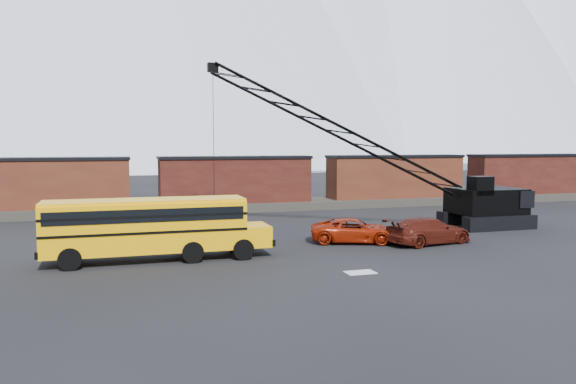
% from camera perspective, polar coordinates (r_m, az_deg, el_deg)
% --- Properties ---
extents(ground, '(160.00, 160.00, 0.00)m').
position_cam_1_polar(ground, '(30.12, 3.31, -6.58)').
color(ground, black).
rests_on(ground, ground).
extents(gravel_berm, '(120.00, 5.00, 0.70)m').
position_cam_1_polar(gravel_berm, '(51.03, -5.32, -1.43)').
color(gravel_berm, '#423F36').
rests_on(gravel_berm, ground).
extents(boxcar_west_near, '(13.70, 3.10, 4.17)m').
position_cam_1_polar(boxcar_west_near, '(50.09, -23.57, 0.83)').
color(boxcar_west_near, '#4B1C15').
rests_on(boxcar_west_near, gravel_berm).
extents(boxcar_mid, '(13.70, 3.10, 4.17)m').
position_cam_1_polar(boxcar_mid, '(50.82, -5.34, 1.28)').
color(boxcar_mid, '#4C1F15').
rests_on(boxcar_mid, gravel_berm).
extents(boxcar_east_near, '(13.70, 3.10, 4.17)m').
position_cam_1_polar(boxcar_east_near, '(56.29, 10.82, 1.57)').
color(boxcar_east_near, '#4B1C15').
rests_on(boxcar_east_near, gravel_berm).
extents(boxcar_east_far, '(13.70, 3.10, 4.17)m').
position_cam_1_polar(boxcar_east_far, '(65.31, 23.33, 1.71)').
color(boxcar_east_far, '#4C1F15').
rests_on(boxcar_east_far, gravel_berm).
extents(snow_patch, '(1.40, 0.90, 0.02)m').
position_cam_1_polar(snow_patch, '(26.70, 7.35, -8.10)').
color(snow_patch, silver).
rests_on(snow_patch, ground).
extents(school_bus, '(11.65, 2.65, 3.19)m').
position_cam_1_polar(school_bus, '(29.59, -13.55, -3.40)').
color(school_bus, '#FFB005').
rests_on(school_bus, ground).
extents(red_pickup, '(5.80, 4.11, 1.47)m').
position_cam_1_polar(red_pickup, '(34.41, 6.77, -3.91)').
color(red_pickup, '#9F1E07').
rests_on(red_pickup, ground).
extents(maroon_suv, '(5.83, 3.21, 1.60)m').
position_cam_1_polar(maroon_suv, '(34.74, 14.08, -3.83)').
color(maroon_suv, '#4D160D').
rests_on(maroon_suv, ground).
extents(crawler_crane, '(22.44, 5.77, 11.52)m').
position_cam_1_polar(crawler_crane, '(39.09, 6.39, 5.56)').
color(crawler_crane, black).
rests_on(crawler_crane, ground).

